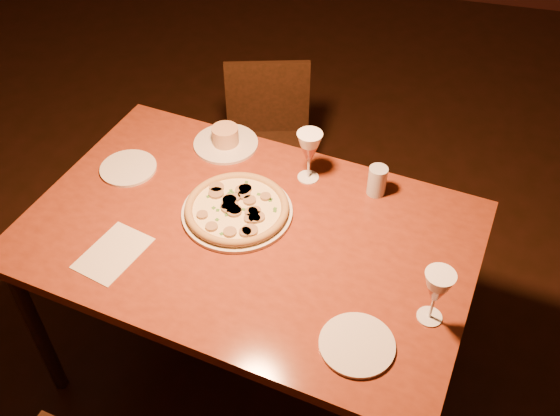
# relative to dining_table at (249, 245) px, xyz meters

# --- Properties ---
(floor) EXTENTS (7.00, 7.00, 0.00)m
(floor) POSITION_rel_dining_table_xyz_m (-0.24, -0.01, -0.69)
(floor) COLOR black
(floor) RESTS_ON ground
(dining_table) EXTENTS (1.55, 1.13, 0.76)m
(dining_table) POSITION_rel_dining_table_xyz_m (0.00, 0.00, 0.00)
(dining_table) COLOR maroon
(dining_table) RESTS_ON floor
(chair_far) EXTENTS (0.47, 0.47, 0.78)m
(chair_far) POSITION_rel_dining_table_xyz_m (-0.17, 0.86, -0.25)
(chair_far) COLOR black
(chair_far) RESTS_ON floor
(pizza_plate) EXTENTS (0.36, 0.36, 0.04)m
(pizza_plate) POSITION_rel_dining_table_xyz_m (-0.06, 0.07, 0.09)
(pizza_plate) COLOR silver
(pizza_plate) RESTS_ON dining_table
(ramekin_saucer) EXTENTS (0.24, 0.24, 0.08)m
(ramekin_saucer) POSITION_rel_dining_table_xyz_m (-0.21, 0.40, 0.09)
(ramekin_saucer) COLOR silver
(ramekin_saucer) RESTS_ON dining_table
(wine_glass_far) EXTENTS (0.09, 0.09, 0.19)m
(wine_glass_far) POSITION_rel_dining_table_xyz_m (0.13, 0.30, 0.16)
(wine_glass_far) COLOR #BB5B4E
(wine_glass_far) RESTS_ON dining_table
(wine_glass_right) EXTENTS (0.08, 0.08, 0.19)m
(wine_glass_right) POSITION_rel_dining_table_xyz_m (0.59, -0.20, 0.16)
(wine_glass_right) COLOR #BB5B4E
(wine_glass_right) RESTS_ON dining_table
(water_tumbler) EXTENTS (0.06, 0.06, 0.11)m
(water_tumbler) POSITION_rel_dining_table_xyz_m (0.37, 0.28, 0.12)
(water_tumbler) COLOR #ADB4BD
(water_tumbler) RESTS_ON dining_table
(side_plate_left) EXTENTS (0.20, 0.20, 0.01)m
(side_plate_left) POSITION_rel_dining_table_xyz_m (-0.50, 0.18, 0.07)
(side_plate_left) COLOR silver
(side_plate_left) RESTS_ON dining_table
(side_plate_near) EXTENTS (0.21, 0.21, 0.01)m
(side_plate_near) POSITION_rel_dining_table_xyz_m (0.41, -0.34, 0.07)
(side_plate_near) COLOR silver
(side_plate_near) RESTS_ON dining_table
(menu_card) EXTENTS (0.21, 0.26, 0.00)m
(menu_card) POSITION_rel_dining_table_xyz_m (-0.37, -0.20, 0.07)
(menu_card) COLOR beige
(menu_card) RESTS_ON dining_table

